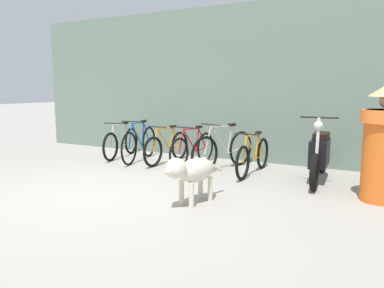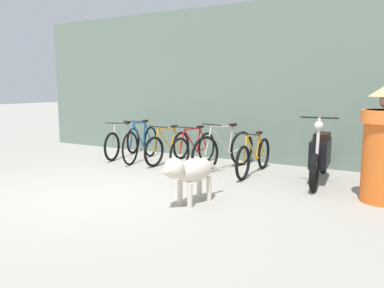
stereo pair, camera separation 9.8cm
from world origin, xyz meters
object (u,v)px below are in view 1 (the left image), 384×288
Objects in this scene: bicycle_2 at (167,147)px; bicycle_4 at (224,150)px; bicycle_5 at (253,157)px; motorcycle at (319,155)px; bicycle_3 at (193,149)px; bicycle_1 at (140,144)px; person_in_robes at (384,144)px; bicycle_0 at (121,143)px; stray_dog at (192,171)px.

bicycle_4 is at bearing 92.55° from bicycle_2.
motorcycle reaches higher than bicycle_5.
bicycle_3 is 0.84× the size of motorcycle.
motorcycle reaches higher than bicycle_3.
person_in_robes reaches higher than bicycle_1.
bicycle_4 reaches higher than bicycle_2.
person_in_robes is at bearing 69.30° from bicycle_0.
person_in_robes is (5.37, -0.95, 0.48)m from bicycle_0.
bicycle_5 is 0.87× the size of motorcycle.
bicycle_0 is 0.95× the size of bicycle_1.
motorcycle is (4.40, -0.18, 0.12)m from bicycle_0.
bicycle_5 is (1.33, -0.11, -0.02)m from bicycle_3.
bicycle_2 is 0.93× the size of bicycle_4.
motorcycle reaches higher than bicycle_4.
bicycle_4 is 1.05× the size of person_in_robes.
bicycle_1 is 1.03× the size of person_in_robes.
bicycle_1 is (0.61, -0.14, 0.04)m from bicycle_0.
bicycle_3 reaches higher than bicycle_5.
bicycle_2 is 0.63m from bicycle_3.
bicycle_3 is 0.96× the size of bicycle_5.
bicycle_0 is 0.82× the size of motorcycle.
bicycle_5 is at bearing -171.29° from stray_dog.
stray_dog is at bearing 32.23° from bicycle_3.
bicycle_2 is 0.94× the size of bicycle_5.
bicycle_4 is (2.58, -0.07, 0.04)m from bicycle_0.
bicycle_4 is 0.88× the size of motorcycle.
stray_dog is 2.69m from person_in_robes.
bicycle_4 is 1.02× the size of bicycle_5.
stray_dog is at bearing -35.38° from motorcycle.
bicycle_3 is at bearing -41.10° from person_in_robes.
bicycle_5 is 2.33m from person_in_robes.
bicycle_2 is at bearing 85.90° from bicycle_1.
person_in_robes is at bearing 69.01° from bicycle_1.
bicycle_0 is 2.58m from bicycle_4.
bicycle_3 reaches higher than bicycle_2.
person_in_robes is (2.14, -0.78, 0.49)m from bicycle_5.
bicycle_2 is 0.98× the size of bicycle_3.
bicycle_0 is at bearing -92.53° from bicycle_5.
person_in_robes reaches higher than bicycle_5.
bicycle_2 is at bearing -96.11° from motorcycle.
motorcycle is at bearing 161.09° from stray_dog.
person_in_robes reaches higher than bicycle_2.
bicycle_4 is 2.96m from person_in_robes.
bicycle_3 is at bearing -94.14° from bicycle_5.
motorcycle is (1.17, -0.00, 0.13)m from bicycle_5.
bicycle_3 is at bearing 77.35° from bicycle_0.
bicycle_1 is 1.44× the size of stray_dog.
stray_dog is at bearing 41.74° from bicycle_2.
bicycle_0 is 0.95× the size of bicycle_5.
motorcycle is (1.82, -0.11, 0.08)m from bicycle_4.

